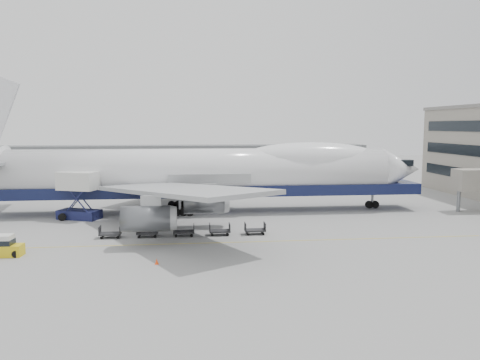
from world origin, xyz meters
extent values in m
plane|color=gray|center=(0.00, 0.00, 0.00)|extent=(260.00, 260.00, 0.00)
cube|color=gold|center=(0.00, -6.00, 0.01)|extent=(60.00, 0.15, 0.01)
cylinder|color=slate|center=(36.00, 8.00, 1.50)|extent=(0.50, 0.50, 3.00)
cube|color=slate|center=(-10.00, 70.00, 3.50)|extent=(110.00, 8.00, 7.00)
cylinder|color=white|center=(0.00, 12.00, 5.70)|extent=(52.00, 6.40, 6.40)
cube|color=#10163C|center=(1.00, 12.00, 3.14)|extent=(60.00, 5.76, 1.50)
cone|color=white|center=(29.00, 12.00, 5.70)|extent=(6.00, 6.40, 6.40)
ellipsoid|color=white|center=(15.60, 12.00, 7.46)|extent=(20.67, 5.78, 4.56)
cube|color=#9EA0A3|center=(-3.00, -2.28, 5.10)|extent=(20.35, 26.74, 2.26)
cube|color=#9EA0A3|center=(-3.00, 26.28, 5.10)|extent=(20.35, 26.74, 2.26)
cylinder|color=#595B60|center=(-6.00, 31.00, 2.90)|extent=(4.80, 2.60, 2.60)
cylinder|color=#595B60|center=(0.00, 22.00, 2.90)|extent=(4.80, 2.60, 2.60)
cylinder|color=#595B60|center=(0.00, 2.00, 2.90)|extent=(4.80, 2.60, 2.60)
cylinder|color=#595B60|center=(-6.00, -7.00, 2.90)|extent=(4.80, 2.60, 2.60)
cylinder|color=slate|center=(25.00, 12.00, 1.25)|extent=(0.36, 0.36, 2.50)
cylinder|color=black|center=(25.00, 12.00, 0.55)|extent=(1.10, 0.45, 1.10)
cylinder|color=slate|center=(-3.00, 9.00, 1.25)|extent=(0.36, 0.36, 2.50)
cylinder|color=black|center=(-3.00, 9.00, 0.55)|extent=(1.10, 0.45, 1.10)
cylinder|color=slate|center=(-3.00, 15.00, 1.25)|extent=(0.36, 0.36, 2.50)
cylinder|color=black|center=(-3.00, 15.00, 0.55)|extent=(1.10, 0.45, 1.10)
cube|color=#171B46|center=(-15.98, 8.50, 0.59)|extent=(5.88, 4.29, 1.17)
cube|color=silver|center=(-15.98, 8.50, 5.00)|extent=(5.56, 4.33, 2.34)
cube|color=#171B46|center=(-15.98, 7.33, 2.80)|extent=(3.59, 1.47, 4.19)
cube|color=#171B46|center=(-15.98, 9.67, 2.80)|extent=(3.59, 1.47, 4.19)
cube|color=slate|center=(-15.98, 10.20, 5.00)|extent=(2.84, 2.11, 0.15)
cylinder|color=black|center=(-17.90, 7.44, 0.48)|extent=(0.96, 0.37, 0.96)
cylinder|color=black|center=(-17.90, 9.56, 0.48)|extent=(0.96, 0.37, 0.96)
cylinder|color=black|center=(-14.07, 7.44, 0.48)|extent=(0.96, 0.37, 0.96)
cylinder|color=black|center=(-14.07, 9.56, 0.48)|extent=(0.96, 0.37, 0.96)
cube|color=gold|center=(-18.61, -8.84, 0.54)|extent=(2.81, 1.60, 1.08)
cube|color=silver|center=(-18.90, -8.83, 1.52)|extent=(1.63, 1.44, 0.98)
cube|color=black|center=(-18.90, -8.83, 1.33)|extent=(1.73, 1.55, 0.49)
cylinder|color=black|center=(-17.63, -9.48, 0.34)|extent=(0.69, 0.29, 0.69)
cylinder|color=black|center=(-17.63, -8.20, 0.34)|extent=(0.69, 0.29, 0.69)
cone|color=#FF440D|center=(-4.62, -12.96, 0.25)|extent=(0.32, 0.32, 0.50)
cube|color=#FF440D|center=(-4.62, -12.96, 0.01)|extent=(0.34, 0.34, 0.03)
cube|color=#2D2D30|center=(-10.26, -2.58, 0.45)|extent=(2.30, 1.35, 0.18)
cube|color=#2D2D30|center=(-11.36, -2.58, 0.85)|extent=(0.08, 1.35, 0.90)
cube|color=#2D2D30|center=(-9.16, -2.58, 0.85)|extent=(0.08, 1.35, 0.90)
cylinder|color=black|center=(-11.11, -3.13, 0.15)|extent=(0.30, 0.12, 0.30)
cylinder|color=black|center=(-11.11, -2.03, 0.15)|extent=(0.30, 0.12, 0.30)
cylinder|color=black|center=(-9.41, -3.13, 0.15)|extent=(0.30, 0.12, 0.30)
cylinder|color=black|center=(-9.41, -2.03, 0.15)|extent=(0.30, 0.12, 0.30)
cube|color=#2D2D30|center=(-6.31, -2.58, 0.45)|extent=(2.30, 1.35, 0.18)
cube|color=#2D2D30|center=(-7.41, -2.58, 0.85)|extent=(0.08, 1.35, 0.90)
cube|color=#2D2D30|center=(-5.21, -2.58, 0.85)|extent=(0.08, 1.35, 0.90)
cylinder|color=black|center=(-7.16, -3.13, 0.15)|extent=(0.30, 0.12, 0.30)
cylinder|color=black|center=(-7.16, -2.03, 0.15)|extent=(0.30, 0.12, 0.30)
cylinder|color=black|center=(-5.46, -3.13, 0.15)|extent=(0.30, 0.12, 0.30)
cylinder|color=black|center=(-5.46, -2.03, 0.15)|extent=(0.30, 0.12, 0.30)
cube|color=#2D2D30|center=(-2.36, -2.58, 0.45)|extent=(2.30, 1.35, 0.18)
cube|color=#2D2D30|center=(-3.46, -2.58, 0.85)|extent=(0.08, 1.35, 0.90)
cube|color=#2D2D30|center=(-1.26, -2.58, 0.85)|extent=(0.08, 1.35, 0.90)
cylinder|color=black|center=(-3.21, -3.13, 0.15)|extent=(0.30, 0.12, 0.30)
cylinder|color=black|center=(-3.21, -2.03, 0.15)|extent=(0.30, 0.12, 0.30)
cylinder|color=black|center=(-1.51, -3.13, 0.15)|extent=(0.30, 0.12, 0.30)
cylinder|color=black|center=(-1.51, -2.03, 0.15)|extent=(0.30, 0.12, 0.30)
cube|color=#2D2D30|center=(1.59, -2.58, 0.45)|extent=(2.30, 1.35, 0.18)
cube|color=#2D2D30|center=(0.49, -2.58, 0.85)|extent=(0.08, 1.35, 0.90)
cube|color=#2D2D30|center=(2.69, -2.58, 0.85)|extent=(0.08, 1.35, 0.90)
cylinder|color=black|center=(0.74, -3.13, 0.15)|extent=(0.30, 0.12, 0.30)
cylinder|color=black|center=(0.74, -2.03, 0.15)|extent=(0.30, 0.12, 0.30)
cylinder|color=black|center=(2.44, -3.13, 0.15)|extent=(0.30, 0.12, 0.30)
cylinder|color=black|center=(2.44, -2.03, 0.15)|extent=(0.30, 0.12, 0.30)
cube|color=#2D2D30|center=(5.54, -2.58, 0.45)|extent=(2.30, 1.35, 0.18)
cube|color=#2D2D30|center=(4.44, -2.58, 0.85)|extent=(0.08, 1.35, 0.90)
cube|color=#2D2D30|center=(6.64, -2.58, 0.85)|extent=(0.08, 1.35, 0.90)
cylinder|color=black|center=(4.69, -3.13, 0.15)|extent=(0.30, 0.12, 0.30)
cylinder|color=black|center=(4.69, -2.03, 0.15)|extent=(0.30, 0.12, 0.30)
cylinder|color=black|center=(6.39, -3.13, 0.15)|extent=(0.30, 0.12, 0.30)
cylinder|color=black|center=(6.39, -2.03, 0.15)|extent=(0.30, 0.12, 0.30)
camera|label=1|loc=(-1.67, -53.30, 12.06)|focal=35.00mm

